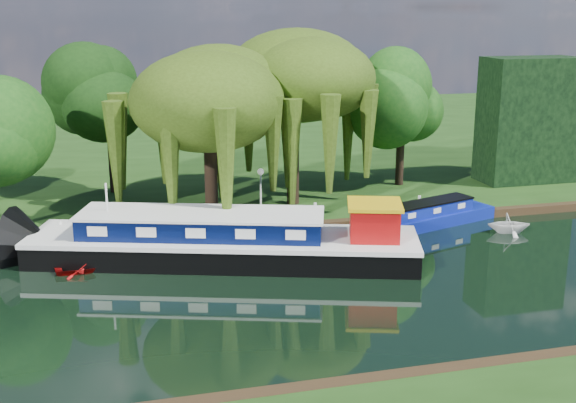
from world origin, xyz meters
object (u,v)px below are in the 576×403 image
object	(u,v)px
narrowboat	(416,219)
white_cruiser	(508,233)
dutch_barge	(226,241)
red_dinghy	(86,270)

from	to	relation	value
narrowboat	white_cruiser	xyz separation A→B (m)	(4.44, -1.89, -0.53)
dutch_barge	white_cruiser	xyz separation A→B (m)	(15.13, 0.57, -0.95)
red_dinghy	white_cruiser	distance (m)	21.53
narrowboat	red_dinghy	world-z (taller)	narrowboat
dutch_barge	red_dinghy	xyz separation A→B (m)	(-6.40, 0.30, -0.95)
dutch_barge	red_dinghy	bearing A→B (deg)	-164.84
narrowboat	white_cruiser	bearing A→B (deg)	-41.08
dutch_barge	narrowboat	size ratio (longest dim) A/B	1.80
dutch_barge	narrowboat	xyz separation A→B (m)	(10.69, 2.46, -0.41)
red_dinghy	white_cruiser	xyz separation A→B (m)	(21.52, 0.27, 0.00)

